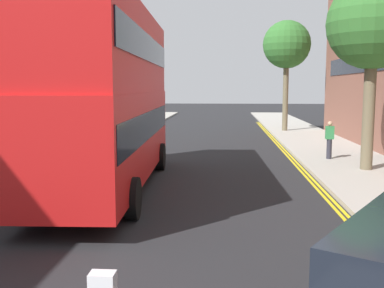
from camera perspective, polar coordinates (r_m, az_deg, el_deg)
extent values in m
cube|color=#ADA89E|center=(17.27, 21.60, -3.82)|extent=(4.00, 80.00, 0.14)
cube|color=#ADA89E|center=(18.23, -21.34, -3.26)|extent=(4.00, 80.00, 0.14)
cube|color=yellow|center=(14.86, 16.12, -5.59)|extent=(0.10, 56.00, 0.01)
cube|color=yellow|center=(14.82, 15.51, -5.59)|extent=(0.10, 56.00, 0.01)
cube|color=red|center=(14.49, -10.25, 1.23)|extent=(2.91, 10.89, 2.60)
cube|color=red|center=(14.46, -10.48, 11.34)|extent=(2.86, 10.67, 2.50)
cube|color=black|center=(14.46, -10.28, 2.41)|extent=(2.93, 10.46, 0.84)
cube|color=black|center=(14.46, -10.49, 11.73)|extent=(2.91, 10.24, 0.80)
cube|color=yellow|center=(19.70, -7.05, 7.33)|extent=(2.00, 0.14, 0.44)
cube|color=maroon|center=(14.61, -10.60, 16.43)|extent=(2.62, 9.80, 0.10)
cylinder|color=black|center=(18.16, -11.81, -1.52)|extent=(0.34, 1.05, 1.04)
cylinder|color=black|center=(17.73, -3.94, -1.59)|extent=(0.34, 1.05, 1.04)
cylinder|color=black|center=(11.87, -19.50, -6.34)|extent=(0.34, 1.05, 1.04)
cylinder|color=black|center=(11.21, -7.43, -6.77)|extent=(0.34, 1.05, 1.04)
cylinder|color=#2D2D38|center=(20.44, 16.80, -0.59)|extent=(0.22, 0.22, 0.85)
cube|color=#338C4C|center=(20.36, 16.87, 1.37)|extent=(0.34, 0.22, 0.56)
sphere|color=tan|center=(20.33, 16.91, 2.47)|extent=(0.20, 0.20, 0.20)
cylinder|color=#6B6047|center=(18.09, 21.26, 3.86)|extent=(0.44, 0.44, 4.37)
cylinder|color=#6B6047|center=(18.41, 22.83, 11.65)|extent=(0.40, 0.97, 0.73)
cylinder|color=#6B6047|center=(18.64, 20.81, 11.87)|extent=(1.15, 0.34, 0.86)
cylinder|color=#6B6047|center=(17.93, 20.04, 12.08)|extent=(0.27, 1.13, 0.84)
cylinder|color=#6B6047|center=(17.58, 22.10, 12.24)|extent=(1.25, 0.20, 0.92)
sphere|color=#33702D|center=(18.22, 21.72, 13.88)|extent=(3.31, 3.31, 3.31)
cylinder|color=#6B6047|center=(33.04, 11.63, 6.03)|extent=(0.38, 0.38, 5.03)
cylinder|color=#6B6047|center=(33.23, 12.52, 10.90)|extent=(0.24, 0.97, 0.72)
cylinder|color=#6B6047|center=(33.66, 11.77, 10.99)|extent=(1.15, 0.29, 0.85)
cylinder|color=#6B6047|center=(33.15, 10.49, 11.29)|extent=(0.36, 1.49, 1.09)
cylinder|color=#6B6047|center=(32.56, 12.03, 11.16)|extent=(1.22, 0.28, 0.90)
sphere|color=#33702D|center=(33.16, 11.78, 12.11)|extent=(3.32, 3.32, 3.32)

